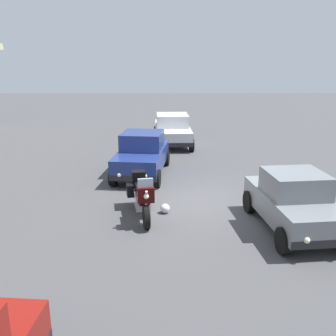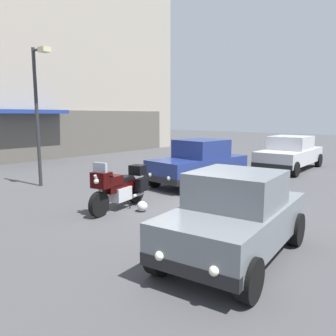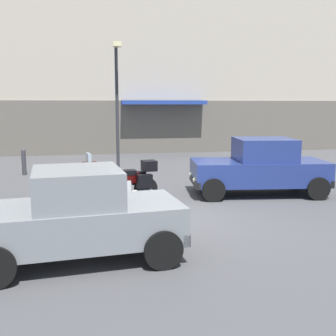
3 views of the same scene
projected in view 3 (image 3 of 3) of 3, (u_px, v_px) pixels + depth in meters
name	position (u px, v px, depth m)	size (l,w,h in m)	color
ground_plane	(168.00, 217.00, 9.50)	(80.00, 80.00, 0.00)	#424244
building_facade_rear	(123.00, 39.00, 21.82)	(28.55, 3.40, 12.25)	#A89E8E
motorcycle	(118.00, 180.00, 10.80)	(2.25, 0.96, 1.36)	black
helmet	(128.00, 203.00, 10.28)	(0.28, 0.28, 0.28)	silver
car_hatchback_near	(260.00, 167.00, 11.73)	(4.00, 2.17, 1.64)	navy
car_compact_side	(78.00, 216.00, 6.74)	(3.59, 2.02, 1.56)	slate
streetlamp_curbside	(117.00, 96.00, 14.71)	(0.28, 0.94, 4.79)	#2D2D33
bollard_curbside	(24.00, 161.00, 15.03)	(0.16, 0.16, 0.98)	#333338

